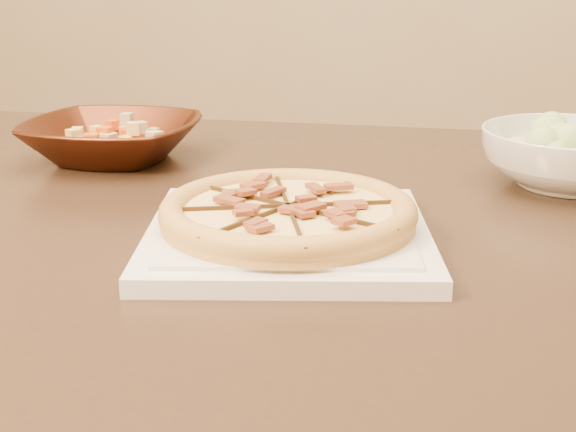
% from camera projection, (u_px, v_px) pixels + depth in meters
% --- Properties ---
extents(dining_table, '(1.55, 1.02, 0.75)m').
position_uv_depth(dining_table, '(243.00, 276.00, 0.97)').
color(dining_table, black).
rests_on(dining_table, floor).
extents(plate, '(0.33, 0.33, 0.02)m').
position_uv_depth(plate, '(288.00, 234.00, 0.81)').
color(plate, white).
rests_on(plate, dining_table).
extents(pizza, '(0.26, 0.26, 0.03)m').
position_uv_depth(pizza, '(288.00, 212.00, 0.80)').
color(pizza, tan).
rests_on(pizza, plate).
extents(bronze_bowl, '(0.25, 0.25, 0.06)m').
position_uv_depth(bronze_bowl, '(113.00, 140.00, 1.14)').
color(bronze_bowl, '#4A2111').
rests_on(bronze_bowl, dining_table).
extents(mixed_dish, '(0.11, 0.12, 0.03)m').
position_uv_depth(mixed_dish, '(110.00, 110.00, 1.13)').
color(mixed_dish, tan).
rests_on(mixed_dish, bronze_bowl).
extents(salad_bowl, '(0.29, 0.29, 0.07)m').
position_uv_depth(salad_bowl, '(572.00, 158.00, 1.01)').
color(salad_bowl, white).
rests_on(salad_bowl, dining_table).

